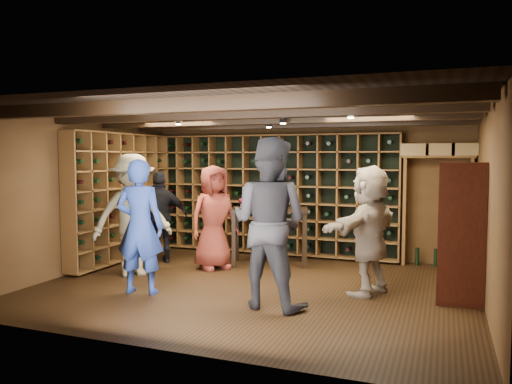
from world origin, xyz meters
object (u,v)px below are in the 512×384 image
at_px(man_grey_suit, 269,223).
at_px(tasting_table, 270,215).
at_px(guest_khaki, 133,215).
at_px(guest_red_floral, 214,217).
at_px(display_cabinet, 461,236).
at_px(man_blue_shirt, 140,226).
at_px(guest_beige, 369,230).
at_px(guest_woman_black, 160,217).

xyz_separation_m(man_grey_suit, tasting_table, (-0.80, 2.28, -0.19)).
bearing_deg(guest_khaki, guest_red_floral, -7.21).
height_order(man_grey_suit, tasting_table, man_grey_suit).
distance_m(display_cabinet, guest_red_floral, 3.81).
bearing_deg(man_blue_shirt, man_grey_suit, 170.02).
xyz_separation_m(display_cabinet, guest_red_floral, (-3.75, 0.65, -0.00)).
xyz_separation_m(man_blue_shirt, guest_khaki, (-0.69, 0.83, 0.04)).
relative_size(display_cabinet, guest_khaki, 0.92).
xyz_separation_m(guest_red_floral, guest_khaki, (-0.97, -0.88, 0.09)).
bearing_deg(tasting_table, man_blue_shirt, -131.53).
xyz_separation_m(man_grey_suit, guest_beige, (1.06, 1.02, -0.17)).
height_order(guest_woman_black, tasting_table, guest_woman_black).
distance_m(guest_red_floral, tasting_table, 0.98).
bearing_deg(guest_khaki, man_blue_shirt, -99.53).
bearing_deg(guest_red_floral, display_cabinet, -64.62).
bearing_deg(tasting_table, guest_khaki, -156.46).
relative_size(guest_woman_black, tasting_table, 1.13).
height_order(guest_woman_black, guest_beige, guest_beige).
relative_size(guest_woman_black, guest_beige, 0.92).
distance_m(display_cabinet, man_blue_shirt, 4.17).
bearing_deg(guest_beige, man_blue_shirt, -48.17).
bearing_deg(display_cabinet, tasting_table, 156.98).
height_order(guest_khaki, tasting_table, guest_khaki).
distance_m(man_blue_shirt, guest_red_floral, 1.73).
bearing_deg(tasting_table, display_cabinet, -40.46).
xyz_separation_m(display_cabinet, man_blue_shirt, (-4.04, -1.05, 0.06)).
bearing_deg(guest_beige, guest_khaki, -64.51).
height_order(man_blue_shirt, guest_khaki, guest_khaki).
xyz_separation_m(man_blue_shirt, man_grey_suit, (1.84, 0.04, 0.13)).
xyz_separation_m(display_cabinet, man_grey_suit, (-2.20, -1.01, 0.19)).
bearing_deg(display_cabinet, man_grey_suit, -155.29).
relative_size(display_cabinet, man_grey_suit, 0.84).
bearing_deg(tasting_table, guest_red_floral, -157.96).
height_order(display_cabinet, tasting_table, display_cabinet).
distance_m(guest_beige, tasting_table, 2.25).
bearing_deg(man_grey_suit, man_blue_shirt, 10.04).
height_order(man_blue_shirt, guest_red_floral, man_blue_shirt).
height_order(guest_red_floral, guest_khaki, guest_khaki).
bearing_deg(man_grey_suit, display_cabinet, -146.53).
distance_m(guest_woman_black, guest_khaki, 1.00).
relative_size(display_cabinet, man_blue_shirt, 0.96).
xyz_separation_m(display_cabinet, guest_beige, (-1.14, 0.01, 0.01)).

